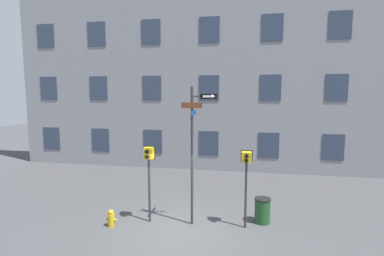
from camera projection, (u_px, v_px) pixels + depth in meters
ground_plane at (178, 232)px, 9.99m from camera, size 60.00×60.00×0.00m
building_facade at (210, 60)px, 17.29m from camera, size 24.00×0.63×12.94m
street_sign_pole at (194, 145)px, 10.22m from camera, size 1.21×0.91×4.82m
pedestrian_signal_left at (149, 163)px, 10.52m from camera, size 0.39×0.40×2.74m
pedestrian_signal_right at (246, 168)px, 10.05m from camera, size 0.40×0.40×2.68m
fire_hydrant at (111, 218)px, 10.36m from camera, size 0.38×0.22×0.60m
trash_bin at (262, 210)px, 10.63m from camera, size 0.57×0.57×0.90m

